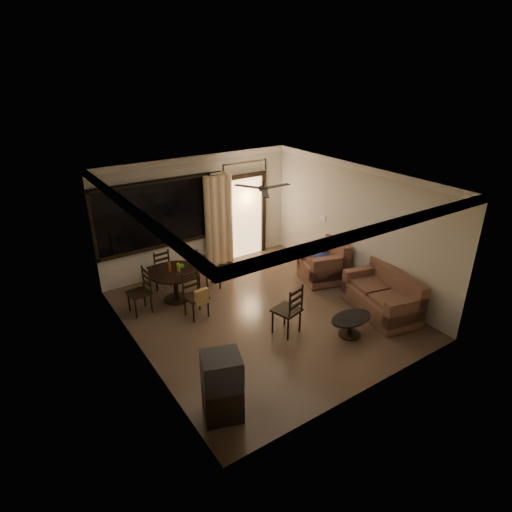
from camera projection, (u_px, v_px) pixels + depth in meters
ground at (262, 314)px, 8.80m from camera, size 5.50×5.50×0.00m
room_shell at (240, 202)px, 9.69m from camera, size 5.50×6.70×5.50m
dining_table at (175, 277)px, 9.12m from camera, size 1.09×1.09×0.91m
dining_chair_west at (140, 300)px, 8.77m from camera, size 0.45×0.45×0.95m
dining_chair_east at (209, 277)px, 9.70m from camera, size 0.45×0.45×0.95m
dining_chair_south at (196, 303)px, 8.61m from camera, size 0.45×0.51×0.95m
dining_chair_north at (160, 275)px, 9.77m from camera, size 0.45×0.45×0.95m
tv_cabinet at (222, 386)px, 6.06m from camera, size 0.68×0.64×1.05m
sofa at (384, 297)px, 8.74m from camera, size 1.22×1.80×0.88m
armchair at (325, 264)px, 10.05m from camera, size 1.16×1.16×0.94m
coffee_table at (351, 323)px, 8.02m from camera, size 0.87×0.52×0.38m
side_chair at (287, 319)px, 8.08m from camera, size 0.56×0.56×1.03m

